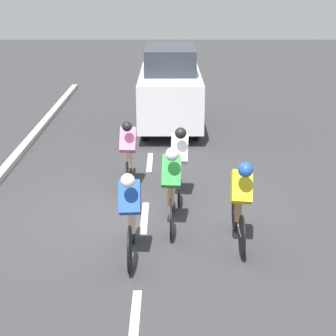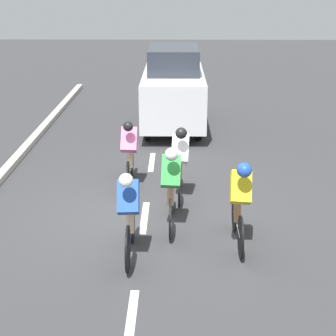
# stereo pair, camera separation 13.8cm
# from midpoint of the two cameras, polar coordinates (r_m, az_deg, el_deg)

# --- Properties ---
(ground_plane) EXTENTS (60.00, 60.00, 0.00)m
(ground_plane) POSITION_cam_midpoint_polar(r_m,az_deg,el_deg) (10.34, -2.76, -4.75)
(ground_plane) COLOR #38383A
(lane_stripe_near) EXTENTS (0.12, 1.40, 0.01)m
(lane_stripe_near) POSITION_cam_midpoint_polar(r_m,az_deg,el_deg) (7.41, -3.94, -15.12)
(lane_stripe_near) COLOR white
(lane_stripe_near) RESTS_ON ground
(lane_stripe_mid) EXTENTS (0.12, 1.40, 0.01)m
(lane_stripe_mid) POSITION_cam_midpoint_polar(r_m,az_deg,el_deg) (10.21, -2.79, -5.03)
(lane_stripe_mid) COLOR white
(lane_stripe_mid) RESTS_ON ground
(lane_stripe_far) EXTENTS (0.12, 1.40, 0.01)m
(lane_stripe_far) POSITION_cam_midpoint_polar(r_m,az_deg,el_deg) (13.20, -2.17, 0.61)
(lane_stripe_far) COLOR white
(lane_stripe_far) RESTS_ON ground
(cyclist_pink) EXTENTS (0.33, 1.70, 1.44)m
(cyclist_pink) POSITION_cam_midpoint_polar(r_m,az_deg,el_deg) (11.52, -4.42, 1.68)
(cyclist_pink) COLOR black
(cyclist_pink) RESTS_ON ground
(cyclist_white) EXTENTS (0.36, 1.64, 1.49)m
(cyclist_white) POSITION_cam_midpoint_polar(r_m,az_deg,el_deg) (10.83, 0.75, 0.85)
(cyclist_white) COLOR black
(cyclist_white) RESTS_ON ground
(cyclist_yellow) EXTENTS (0.35, 1.66, 1.49)m
(cyclist_yellow) POSITION_cam_midpoint_polar(r_m,az_deg,el_deg) (8.97, 6.95, -3.21)
(cyclist_yellow) COLOR black
(cyclist_yellow) RESTS_ON ground
(cyclist_green) EXTENTS (0.34, 1.73, 1.51)m
(cyclist_green) POSITION_cam_midpoint_polar(r_m,az_deg,el_deg) (9.54, -0.11, -1.69)
(cyclist_green) COLOR black
(cyclist_green) RESTS_ON ground
(cyclist_blue) EXTENTS (0.34, 1.68, 1.47)m
(cyclist_blue) POSITION_cam_midpoint_polar(r_m,az_deg,el_deg) (8.52, -4.30, -4.57)
(cyclist_blue) COLOR black
(cyclist_blue) RESTS_ON ground
(support_car) EXTENTS (1.70, 4.31, 2.27)m
(support_car) POSITION_cam_midpoint_polar(r_m,az_deg,el_deg) (16.11, -0.04, 8.10)
(support_car) COLOR black
(support_car) RESTS_ON ground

